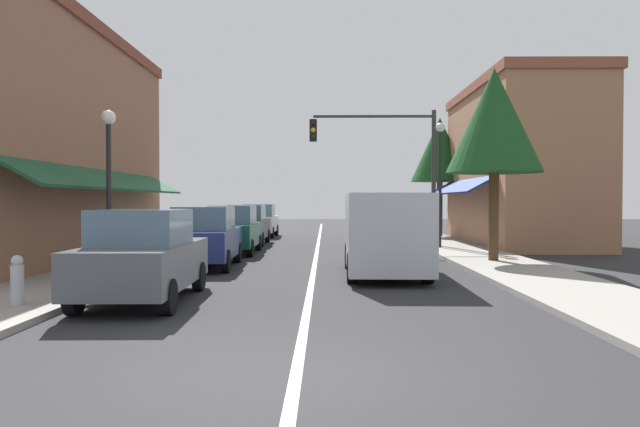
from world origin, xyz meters
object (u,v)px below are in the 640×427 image
tree_right_far (440,150)px  fire_hydrant (17,280)px  parked_car_third_left (233,230)px  parked_car_distant_left (260,221)px  parked_car_far_left (247,225)px  traffic_signal_mast_arm (390,154)px  van_in_lane (384,231)px  street_lamp_left_near (109,163)px  parked_car_second_left (205,237)px  tree_right_near (494,121)px  street_lamp_right_mid (440,165)px  parked_car_nearest_left (143,256)px

tree_right_far → fire_hydrant: bearing=-118.5°
parked_car_third_left → parked_car_distant_left: same height
parked_car_far_left → fire_hydrant: parked_car_far_left is taller
traffic_signal_mast_arm → parked_car_distant_left: bearing=129.7°
van_in_lane → street_lamp_left_near: street_lamp_left_near is taller
parked_car_second_left → van_in_lane: 5.34m
tree_right_near → fire_hydrant: (-10.53, -7.90, -3.82)m
van_in_lane → parked_car_far_left: bearing=116.1°
parked_car_distant_left → traffic_signal_mast_arm: (6.24, -7.51, 3.02)m
parked_car_third_left → street_lamp_right_mid: street_lamp_right_mid is taller
parked_car_second_left → parked_car_distant_left: bearing=88.5°
tree_right_near → street_lamp_left_near: bearing=-162.0°
parked_car_nearest_left → street_lamp_left_near: size_ratio=0.99×
street_lamp_left_near → tree_right_near: size_ratio=0.70×
street_lamp_right_mid → parked_car_distant_left: bearing=132.7°
fire_hydrant → traffic_signal_mast_arm: bearing=60.3°
street_lamp_left_near → street_lamp_right_mid: bearing=40.5°
traffic_signal_mast_arm → street_lamp_right_mid: bearing=-33.7°
parked_car_third_left → fire_hydrant: parked_car_third_left is taller
tree_right_near → fire_hydrant: tree_right_near is taller
van_in_lane → traffic_signal_mast_arm: traffic_signal_mast_arm is taller
fire_hydrant → van_in_lane: bearing=37.0°
van_in_lane → traffic_signal_mast_arm: (1.14, 8.93, 2.75)m
parked_car_third_left → street_lamp_right_mid: (7.89, 1.46, 2.47)m
tree_right_near → traffic_signal_mast_arm: bearing=111.8°
parked_car_nearest_left → tree_right_near: tree_right_near is taller
street_lamp_right_mid → tree_right_far: 8.36m
parked_car_far_left → tree_right_far: tree_right_far is taller
parked_car_third_left → street_lamp_left_near: street_lamp_left_near is taller
parked_car_nearest_left → fire_hydrant: 2.17m
parked_car_third_left → street_lamp_right_mid: bearing=10.1°
van_in_lane → fire_hydrant: 8.66m
traffic_signal_mast_arm → parked_car_third_left: bearing=-156.2°
parked_car_second_left → street_lamp_right_mid: street_lamp_right_mid is taller
parked_car_nearest_left → tree_right_near: bearing=37.2°
parked_car_second_left → tree_right_far: bearing=54.2°
parked_car_distant_left → tree_right_far: bearing=-3.5°
parked_car_nearest_left → street_lamp_right_mid: bearing=54.8°
parked_car_nearest_left → street_lamp_left_near: 4.42m
tree_right_far → fire_hydrant: tree_right_far is taller
street_lamp_right_mid → van_in_lane: bearing=-110.9°
parked_car_nearest_left → parked_car_second_left: same height
traffic_signal_mast_arm → street_lamp_left_near: (-8.08, -9.65, -1.02)m
fire_hydrant → parked_car_distant_left: bearing=85.2°
traffic_signal_mast_arm → fire_hydrant: (-8.04, -14.12, -3.34)m
parked_car_nearest_left → tree_right_near: size_ratio=0.69×
parked_car_nearest_left → tree_right_far: 22.47m
parked_car_distant_left → fire_hydrant: 21.71m
parked_car_second_left → parked_car_distant_left: (-0.05, 14.72, 0.00)m
parked_car_far_left → van_in_lane: 11.90m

